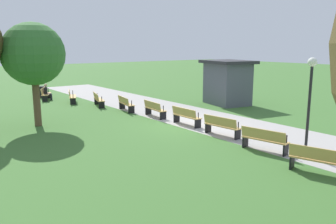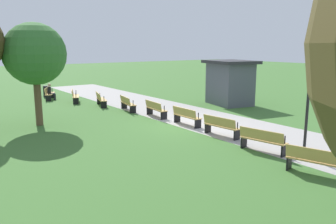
# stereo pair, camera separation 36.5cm
# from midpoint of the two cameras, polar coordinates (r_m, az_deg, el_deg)

# --- Properties ---
(ground_plane) EXTENTS (120.00, 120.00, 0.00)m
(ground_plane) POSITION_cam_midpoint_polar(r_m,az_deg,el_deg) (17.25, 2.52, -2.16)
(ground_plane) COLOR #3D6B2D
(path_paving) EXTENTS (40.10, 4.40, 0.01)m
(path_paving) POSITION_cam_midpoint_polar(r_m,az_deg,el_deg) (18.30, 6.43, -1.44)
(path_paving) COLOR #A39E99
(path_paving) RESTS_ON ground
(bench_0) EXTENTS (1.78, 1.21, 0.89)m
(bench_0) POSITION_cam_midpoint_polar(r_m,az_deg,el_deg) (26.63, -19.99, 2.88)
(bench_0) COLOR tan
(bench_0) RESTS_ON ground
(bench_1) EXTENTS (1.81, 1.08, 0.89)m
(bench_1) POSITION_cam_midpoint_polar(r_m,az_deg,el_deg) (24.78, -16.06, 2.55)
(bench_1) COLOR tan
(bench_1) RESTS_ON ground
(bench_2) EXTENTS (1.82, 0.94, 0.89)m
(bench_2) POSITION_cam_midpoint_polar(r_m,az_deg,el_deg) (22.89, -11.93, 2.08)
(bench_2) COLOR tan
(bench_2) RESTS_ON ground
(bench_3) EXTENTS (1.81, 0.79, 0.89)m
(bench_3) POSITION_cam_midpoint_polar(r_m,az_deg,el_deg) (20.97, -7.55, 1.43)
(bench_3) COLOR tan
(bench_3) RESTS_ON ground
(bench_4) EXTENTS (1.79, 0.63, 0.89)m
(bench_4) POSITION_cam_midpoint_polar(r_m,az_deg,el_deg) (19.04, -2.82, 0.54)
(bench_4) COLOR tan
(bench_4) RESTS_ON ground
(bench_5) EXTENTS (1.76, 0.47, 0.89)m
(bench_5) POSITION_cam_midpoint_polar(r_m,az_deg,el_deg) (17.10, 2.36, -0.65)
(bench_5) COLOR tan
(bench_5) RESTS_ON ground
(bench_6) EXTENTS (1.79, 0.63, 0.89)m
(bench_6) POSITION_cam_midpoint_polar(r_m,az_deg,el_deg) (15.18, 8.17, -2.24)
(bench_6) COLOR tan
(bench_6) RESTS_ON ground
(bench_7) EXTENTS (1.81, 0.79, 0.89)m
(bench_7) POSITION_cam_midpoint_polar(r_m,az_deg,el_deg) (13.30, 14.86, -4.39)
(bench_7) COLOR tan
(bench_7) RESTS_ON ground
(bench_8) EXTENTS (1.82, 0.94, 0.89)m
(bench_8) POSITION_cam_midpoint_polar(r_m,az_deg,el_deg) (11.51, 22.86, -7.30)
(bench_8) COLOR tan
(bench_8) RESTS_ON ground
(person_seated) EXTENTS (0.50, 0.60, 1.20)m
(person_seated) POSITION_cam_midpoint_polar(r_m,az_deg,el_deg) (26.49, -19.74, 3.21)
(person_seated) COLOR black
(person_seated) RESTS_ON ground
(tree_2) EXTENTS (3.00, 3.00, 5.01)m
(tree_2) POSITION_cam_midpoint_polar(r_m,az_deg,el_deg) (17.91, -21.94, 8.83)
(tree_2) COLOR brown
(tree_2) RESTS_ON ground
(lamp_post) EXTENTS (0.32, 0.32, 3.51)m
(lamp_post) POSITION_cam_midpoint_polar(r_m,az_deg,el_deg) (12.88, 21.75, 3.83)
(lamp_post) COLOR black
(lamp_post) RESTS_ON ground
(trash_bin) EXTENTS (0.48, 0.48, 0.87)m
(trash_bin) POSITION_cam_midpoint_polar(r_m,az_deg,el_deg) (28.08, -20.40, 3.15)
(trash_bin) COLOR black
(trash_bin) RESTS_ON ground
(kiosk) EXTENTS (3.74, 3.20, 2.94)m
(kiosk) POSITION_cam_midpoint_polar(r_m,az_deg,el_deg) (23.46, 9.34, 4.94)
(kiosk) COLOR #4C515B
(kiosk) RESTS_ON ground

